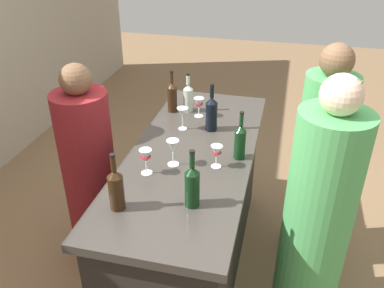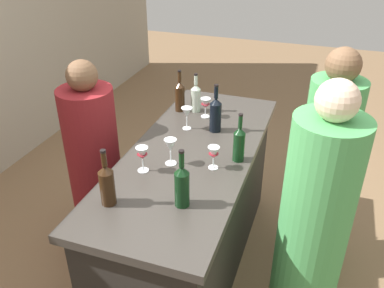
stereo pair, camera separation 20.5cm
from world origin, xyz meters
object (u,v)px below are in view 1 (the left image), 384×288
object	(u,v)px
wine_bottle_center_dark_green	(240,141)
wine_bottle_rightmost_amber_brown	(172,96)
wine_glass_near_right	(173,147)
wine_glass_far_center	(146,157)
wine_bottle_second_left_dark_green	(192,185)
person_center_guest	(317,219)
person_server_behind	(89,171)
wine_glass_near_center	(199,104)
wine_glass_near_left	(217,153)
wine_glass_far_left	(183,113)
wine_bottle_second_right_near_black	(211,113)
wine_bottle_far_right_clear_pale	(188,97)
person_left_guest	(318,167)
wine_bottle_leftmost_amber_brown	(116,188)

from	to	relation	value
wine_bottle_center_dark_green	wine_bottle_rightmost_amber_brown	bearing A→B (deg)	46.62
wine_glass_near_right	wine_glass_far_center	bearing A→B (deg)	135.27
wine_bottle_second_left_dark_green	wine_glass_far_center	distance (m)	0.38
person_center_guest	wine_bottle_rightmost_amber_brown	bearing A→B (deg)	-46.31
person_center_guest	person_server_behind	xyz separation A→B (m)	(0.24, 1.52, -0.07)
wine_bottle_second_left_dark_green	wine_bottle_center_dark_green	size ratio (longest dim) A/B	1.05
wine_bottle_center_dark_green	wine_glass_near_center	bearing A→B (deg)	35.90
wine_glass_near_left	wine_glass_far_left	xyz separation A→B (m)	(0.41, 0.31, 0.02)
wine_bottle_second_right_near_black	wine_bottle_second_left_dark_green	bearing A→B (deg)	-175.19
wine_bottle_far_right_clear_pale	person_left_guest	size ratio (longest dim) A/B	0.18
wine_glass_near_right	person_left_guest	size ratio (longest dim) A/B	0.10
wine_glass_far_center	person_left_guest	xyz separation A→B (m)	(0.65, -0.98, -0.32)
wine_bottle_far_right_clear_pale	wine_glass_near_right	xyz separation A→B (m)	(-0.73, -0.10, 0.01)
wine_glass_near_center	wine_bottle_leftmost_amber_brown	bearing A→B (deg)	171.96
wine_glass_near_left	person_server_behind	bearing A→B (deg)	79.21
wine_glass_near_right	wine_glass_far_center	xyz separation A→B (m)	(-0.12, 0.12, -0.01)
person_center_guest	person_server_behind	size ratio (longest dim) A/B	1.10
wine_bottle_center_dark_green	wine_bottle_rightmost_amber_brown	xyz separation A→B (m)	(0.54, 0.57, 0.00)
wine_bottle_far_right_clear_pale	wine_glass_near_left	bearing A→B (deg)	-153.80
wine_glass_near_left	person_server_behind	xyz separation A→B (m)	(0.18, 0.92, -0.39)
person_server_behind	wine_bottle_leftmost_amber_brown	bearing A→B (deg)	-70.04
wine_bottle_second_right_near_black	person_center_guest	world-z (taller)	person_center_guest
wine_bottle_second_left_dark_green	wine_glass_near_center	distance (m)	1.02
wine_bottle_second_left_dark_green	person_left_guest	distance (m)	1.14
wine_bottle_center_dark_green	wine_glass_near_right	world-z (taller)	wine_bottle_center_dark_green
wine_bottle_leftmost_amber_brown	wine_bottle_second_right_near_black	xyz separation A→B (m)	(0.93, -0.28, 0.01)
wine_glass_near_center	person_center_guest	bearing A→B (deg)	-129.41
wine_bottle_rightmost_amber_brown	wine_glass_far_center	xyz separation A→B (m)	(-0.83, -0.09, -0.01)
wine_bottle_second_right_near_black	wine_glass_far_left	world-z (taller)	wine_bottle_second_right_near_black
wine_bottle_second_right_near_black	wine_bottle_far_right_clear_pale	distance (m)	0.34
wine_glass_near_left	person_center_guest	size ratio (longest dim) A/B	0.09
wine_bottle_second_left_dark_green	person_center_guest	distance (m)	0.79
wine_bottle_second_right_near_black	person_server_behind	size ratio (longest dim) A/B	0.23
wine_glass_far_left	wine_bottle_center_dark_green	bearing A→B (deg)	-123.51
wine_bottle_second_right_near_black	wine_glass_far_center	world-z (taller)	wine_bottle_second_right_near_black
wine_bottle_center_dark_green	wine_glass_near_left	bearing A→B (deg)	138.62
wine_bottle_center_dark_green	wine_glass_far_left	bearing A→B (deg)	56.49
wine_bottle_far_right_clear_pale	wine_glass_near_left	distance (m)	0.78
wine_glass_far_center	person_center_guest	xyz separation A→B (m)	(0.09, -0.96, -0.33)
wine_bottle_center_dark_green	person_server_behind	world-z (taller)	person_server_behind
wine_bottle_rightmost_amber_brown	wine_bottle_far_right_clear_pale	world-z (taller)	wine_bottle_rightmost_amber_brown
wine_bottle_second_left_dark_green	person_center_guest	world-z (taller)	person_center_guest
wine_bottle_second_right_near_black	person_left_guest	xyz separation A→B (m)	(0.04, -0.73, -0.34)
wine_bottle_second_left_dark_green	person_left_guest	bearing A→B (deg)	-37.40
wine_glass_near_center	wine_glass_near_right	xyz separation A→B (m)	(-0.66, 0.00, 0.02)
wine_glass_near_right	person_center_guest	distance (m)	0.91
wine_bottle_second_left_dark_green	wine_glass_near_center	bearing A→B (deg)	11.02
wine_bottle_second_right_near_black	wine_glass_near_center	distance (m)	0.22
wine_bottle_far_right_clear_pale	wine_glass_far_center	distance (m)	0.86
wine_bottle_leftmost_amber_brown	wine_bottle_second_left_dark_green	distance (m)	0.37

